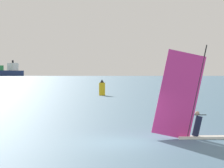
% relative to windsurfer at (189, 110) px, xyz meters
% --- Properties ---
extents(ground_plane, '(4000.00, 4000.00, 0.00)m').
position_rel_windsurfer_xyz_m(ground_plane, '(-3.24, -0.62, -1.38)').
color(ground_plane, '#476B84').
extents(windsurfer, '(3.88, 0.98, 4.64)m').
position_rel_windsurfer_xyz_m(windsurfer, '(0.00, 0.00, 0.00)').
color(windsurfer, white).
rests_on(windsurfer, ground_plane).
extents(channel_buoy, '(0.92, 0.92, 2.40)m').
position_rel_windsurfer_xyz_m(channel_buoy, '(3.17, 42.88, -0.29)').
color(channel_buoy, yellow).
rests_on(channel_buoy, ground_plane).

